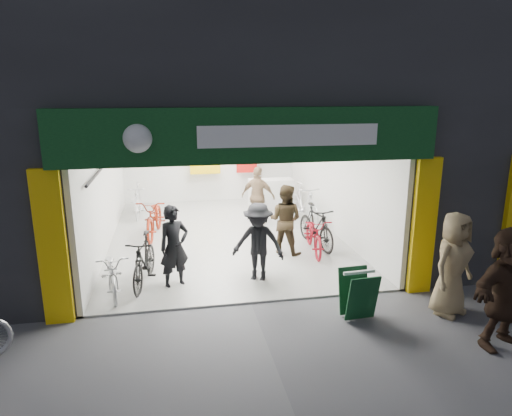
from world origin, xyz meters
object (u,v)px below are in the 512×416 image
object	(u,v)px
bike_left_front	(112,272)
bike_right_front	(316,226)
sandwich_board	(358,293)
pedestrian_near	(453,264)

from	to	relation	value
bike_left_front	bike_right_front	world-z (taller)	bike_right_front
sandwich_board	pedestrian_near	bearing A→B (deg)	-7.66
sandwich_board	bike_right_front	bearing A→B (deg)	80.15
bike_left_front	pedestrian_near	xyz separation A→B (m)	(5.80, -1.89, 0.48)
bike_right_front	sandwich_board	xyz separation A→B (m)	(-0.42, -3.59, -0.08)
bike_right_front	sandwich_board	distance (m)	3.61
bike_left_front	pedestrian_near	bearing A→B (deg)	-28.27
pedestrian_near	sandwich_board	bearing A→B (deg)	149.74
sandwich_board	bike_left_front	bearing A→B (deg)	153.93
bike_left_front	sandwich_board	xyz separation A→B (m)	(4.18, -1.77, 0.03)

